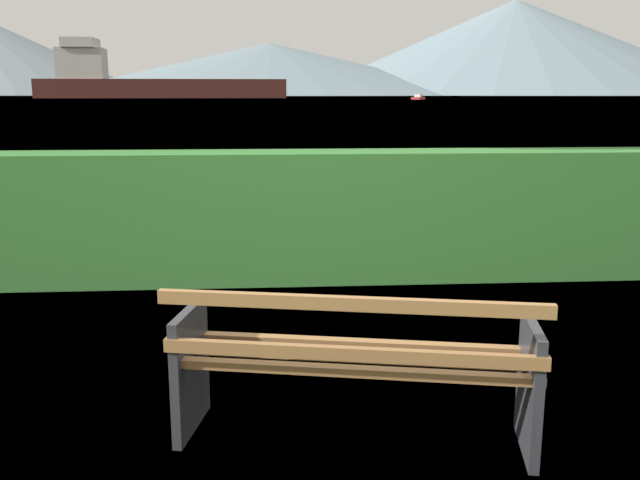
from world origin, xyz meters
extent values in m
plane|color=#567A38|center=(0.00, 0.00, 0.00)|extent=(1400.00, 1400.00, 0.00)
plane|color=#6B8EA3|center=(0.00, 307.68, 0.00)|extent=(620.00, 620.00, 0.00)
cube|color=olive|center=(-0.04, -0.19, 0.45)|extent=(1.83, 0.44, 0.04)
cube|color=olive|center=(0.00, 0.00, 0.45)|extent=(1.83, 0.44, 0.04)
cube|color=olive|center=(0.04, 0.19, 0.45)|extent=(1.83, 0.44, 0.04)
cube|color=olive|center=(-0.05, -0.26, 0.57)|extent=(1.82, 0.42, 0.06)
cube|color=olive|center=(-0.06, -0.31, 0.84)|extent=(1.82, 0.42, 0.06)
cube|color=#2D2D33|center=(-0.87, 0.16, 0.34)|extent=(0.15, 0.51, 0.68)
cube|color=#2D2D33|center=(0.86, -0.20, 0.34)|extent=(0.15, 0.51, 0.68)
cube|color=#387A33|center=(0.00, 3.23, 0.62)|extent=(11.01, 0.64, 1.25)
cube|color=#471E19|center=(-36.84, 243.13, 3.18)|extent=(84.29, 16.69, 6.35)
cube|color=beige|center=(-63.64, 242.03, 11.43)|extent=(15.56, 12.54, 10.16)
cube|color=beige|center=(-63.64, 242.03, 18.10)|extent=(11.10, 13.68, 3.18)
cube|color=#B2332D|center=(39.37, 183.37, 0.34)|extent=(4.98, 7.06, 0.68)
cube|color=silver|center=(39.37, 183.37, 1.04)|extent=(2.52, 2.88, 0.72)
cone|color=slate|center=(0.00, 577.45, 20.66)|extent=(363.44, 363.44, 41.33)
cone|color=slate|center=(205.52, 586.15, 38.99)|extent=(363.31, 363.31, 77.97)
camera|label=1|loc=(-0.42, -3.36, 1.79)|focal=38.76mm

